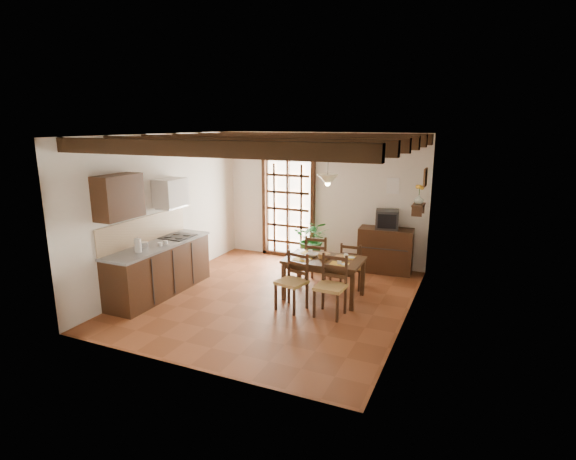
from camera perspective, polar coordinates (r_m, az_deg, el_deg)
The scene contains 25 objects.
ground_plane at distance 7.94m, azimuth -1.85°, elevation -8.65°, with size 5.00×5.00×0.00m, color brown.
room_shell at distance 7.45m, azimuth -1.95°, elevation 4.40°, with size 4.52×5.02×2.81m.
ceiling_beams at distance 7.37m, azimuth -2.01°, elevation 11.13°, with size 4.50×4.34×0.20m.
french_door at distance 10.08m, azimuth 0.02°, elevation 3.10°, with size 1.26×0.11×2.32m.
kitchen_counter at distance 8.32m, azimuth -15.98°, elevation -4.67°, with size 0.64×2.25×1.38m.
upper_cabinet at distance 7.58m, azimuth -20.71°, elevation 3.96°, with size 0.35×0.80×0.70m, color #321C0F.
range_hood at distance 8.51m, azimuth -14.67°, elevation 4.55°, with size 0.38×0.60×0.54m.
counter_items at distance 8.25m, azimuth -15.80°, elevation -1.29°, with size 0.50×1.43×0.25m.
dining_table at distance 7.79m, azimuth 4.60°, elevation -4.27°, with size 1.33×0.87×0.71m.
chair_near_left at distance 7.40m, azimuth 0.50°, elevation -7.86°, with size 0.52×0.51×0.94m.
chair_near_right at distance 7.20m, azimuth 5.40°, elevation -8.50°, with size 0.47×0.45×0.97m.
chair_far_left at distance 8.59m, azimuth 3.87°, elevation -4.81°, with size 0.44×0.42×0.95m.
chair_far_right at distance 8.43m, azimuth 8.13°, elevation -5.48°, with size 0.41×0.39×0.87m.
table_setting at distance 7.76m, azimuth 4.61°, elevation -3.68°, with size 0.96×0.64×0.09m.
table_bowl at distance 7.87m, azimuth 3.10°, elevation -3.16°, with size 0.22×0.22×0.05m, color white.
sideboard at distance 9.37m, azimuth 12.26°, elevation -2.54°, with size 1.07×0.48×0.91m, color #321C0F.
crt_tv at distance 9.21m, azimuth 12.45°, elevation 1.32°, with size 0.51×0.48×0.38m.
fuse_box at distance 9.35m, azimuth 13.18°, elevation 5.49°, with size 0.25×0.03×0.32m, color white.
plant_pot at distance 9.65m, azimuth 3.12°, elevation -3.91°, with size 0.33×0.33×0.20m, color maroon.
potted_plant at distance 9.52m, azimuth 3.16°, elevation -1.27°, with size 1.94×1.66×2.16m, color #144C19.
wall_shelf at distance 8.43m, azimuth 16.22°, elevation 2.82°, with size 0.20×0.42×0.20m.
shelf_vase at distance 8.40m, azimuth 16.28°, elevation 3.75°, with size 0.15×0.15×0.15m, color #B2BFB2.
shelf_flowers at distance 8.37m, azimuth 16.38°, elevation 5.15°, with size 0.14×0.14×0.36m.
framed_picture at distance 8.34m, azimuth 17.03°, elevation 6.41°, with size 0.03×0.32×0.32m.
pendant_lamp at distance 7.57m, azimuth 5.06°, elevation 6.50°, with size 0.36×0.36×0.84m.
Camera 1 is at (3.20, -6.63, 2.99)m, focal length 28.00 mm.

